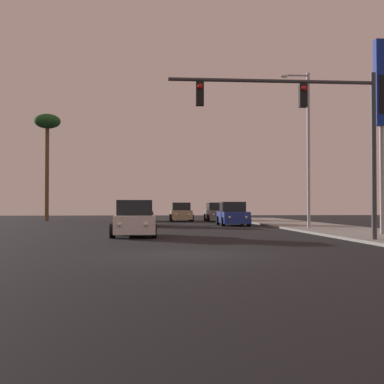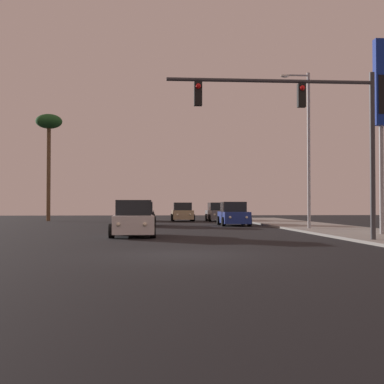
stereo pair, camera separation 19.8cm
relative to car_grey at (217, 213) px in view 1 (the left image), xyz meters
name	(u,v)px [view 1 (the left image)]	position (x,y,z in m)	size (l,w,h in m)	color
ground_plane	(187,255)	(-5.04, -32.48, -0.76)	(120.00, 120.00, 0.00)	black
sidewalk_right	(365,233)	(4.46, -22.48, -0.70)	(5.00, 60.00, 0.12)	gray
car_grey	(217,213)	(0.00, 0.00, 0.00)	(2.04, 4.34, 1.68)	slate
car_white	(134,220)	(-6.83, -23.14, 0.00)	(2.04, 4.34, 1.68)	silver
car_black	(140,215)	(-6.73, -10.55, 0.00)	(2.04, 4.32, 1.68)	black
car_silver	(142,213)	(-6.71, 0.66, 0.00)	(2.04, 4.32, 1.68)	#B7B7BC
car_blue	(233,215)	(-0.20, -10.51, 0.00)	(2.04, 4.32, 1.68)	navy
car_tan	(181,213)	(-3.20, 0.45, 0.00)	(2.04, 4.31, 1.68)	tan
traffic_light_mast	(314,119)	(0.21, -27.94, 4.01)	(8.11, 0.36, 6.50)	#38383D
street_lamp	(306,142)	(2.94, -17.85, 4.36)	(1.74, 0.24, 9.00)	#99999E
palm_tree_far	(47,128)	(-15.40, 1.52, 7.74)	(2.40, 2.40, 9.78)	brown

